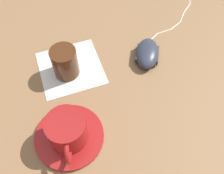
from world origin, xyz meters
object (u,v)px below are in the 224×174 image
at_px(saucer, 69,136).
at_px(coffee_cup, 67,131).
at_px(computer_mouse, 147,53).
at_px(drinking_glass, 65,62).

height_order(saucer, coffee_cup, coffee_cup).
xyz_separation_m(computer_mouse, drinking_glass, (-0.04, 0.22, 0.03)).
bearing_deg(computer_mouse, drinking_glass, 101.22).
distance_m(saucer, coffee_cup, 0.04).
height_order(saucer, drinking_glass, drinking_glass).
distance_m(computer_mouse, drinking_glass, 0.23).
bearing_deg(coffee_cup, computer_mouse, -40.97).
xyz_separation_m(coffee_cup, computer_mouse, (0.23, -0.20, -0.03)).
xyz_separation_m(coffee_cup, drinking_glass, (0.19, 0.02, -0.00)).
xyz_separation_m(saucer, coffee_cup, (-0.00, -0.00, 0.04)).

